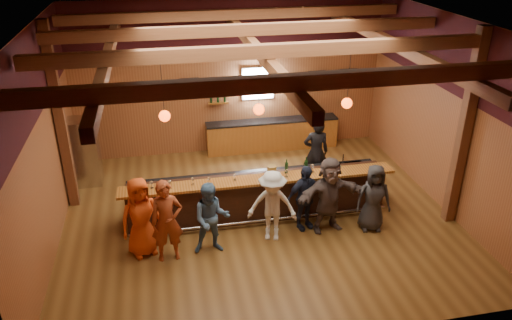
% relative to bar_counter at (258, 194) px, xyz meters
% --- Properties ---
extents(room, '(9.04, 9.00, 4.52)m').
position_rel_bar_counter_xyz_m(room, '(-0.02, -0.09, 2.69)').
color(room, brown).
rests_on(room, ground).
extents(bar_counter, '(6.30, 1.07, 1.11)m').
position_rel_bar_counter_xyz_m(bar_counter, '(0.00, 0.00, 0.00)').
color(bar_counter, black).
rests_on(bar_counter, ground).
extents(back_bar_cabinet, '(4.00, 0.52, 0.95)m').
position_rel_bar_counter_xyz_m(back_bar_cabinet, '(1.18, 3.57, -0.05)').
color(back_bar_cabinet, brown).
rests_on(back_bar_cabinet, ground).
extents(window, '(0.95, 0.09, 0.95)m').
position_rel_bar_counter_xyz_m(window, '(0.78, 3.80, 1.53)').
color(window, silver).
rests_on(window, room).
extents(framed_pictures, '(5.35, 0.05, 0.45)m').
position_rel_bar_counter_xyz_m(framed_pictures, '(1.65, 3.79, 1.58)').
color(framed_pictures, black).
rests_on(framed_pictures, room).
extents(wine_shelves, '(3.00, 0.18, 0.30)m').
position_rel_bar_counter_xyz_m(wine_shelves, '(0.78, 3.73, 1.10)').
color(wine_shelves, brown).
rests_on(wine_shelves, room).
extents(pendant_lights, '(4.24, 0.24, 1.37)m').
position_rel_bar_counter_xyz_m(pendant_lights, '(-0.02, -0.15, 2.19)').
color(pendant_lights, black).
rests_on(pendant_lights, room).
extents(stainless_fridge, '(0.70, 0.70, 1.80)m').
position_rel_bar_counter_xyz_m(stainless_fridge, '(-4.12, 2.45, 0.38)').
color(stainless_fridge, silver).
rests_on(stainless_fridge, ground).
extents(customer_orange, '(0.99, 0.82, 1.75)m').
position_rel_bar_counter_xyz_m(customer_orange, '(-2.68, -1.05, 0.35)').
color(customer_orange, '#D24513').
rests_on(customer_orange, ground).
extents(customer_redvest, '(0.68, 0.47, 1.79)m').
position_rel_bar_counter_xyz_m(customer_redvest, '(-2.16, -1.35, 0.37)').
color(customer_redvest, maroon).
rests_on(customer_redvest, ground).
extents(customer_denim, '(0.81, 0.65, 1.60)m').
position_rel_bar_counter_xyz_m(customer_denim, '(-1.25, -1.29, 0.28)').
color(customer_denim, '#46698D').
rests_on(customer_denim, ground).
extents(customer_white, '(1.20, 0.89, 1.65)m').
position_rel_bar_counter_xyz_m(customer_white, '(0.09, -1.09, 0.30)').
color(customer_white, silver).
rests_on(customer_white, ground).
extents(customer_navy, '(0.98, 0.63, 1.56)m').
position_rel_bar_counter_xyz_m(customer_navy, '(0.89, -0.80, 0.26)').
color(customer_navy, '#191F33').
rests_on(customer_navy, ground).
extents(customer_brown, '(1.71, 0.77, 1.78)m').
position_rel_bar_counter_xyz_m(customer_brown, '(1.40, -0.98, 0.37)').
color(customer_brown, '#544643').
rests_on(customer_brown, ground).
extents(customer_dark, '(0.84, 0.62, 1.58)m').
position_rel_bar_counter_xyz_m(customer_dark, '(2.39, -1.14, 0.27)').
color(customer_dark, '#2B2B2E').
rests_on(customer_dark, ground).
extents(bartender, '(0.71, 0.50, 1.84)m').
position_rel_bar_counter_xyz_m(bartender, '(1.78, 1.17, 0.40)').
color(bartender, black).
rests_on(bartender, ground).
extents(ice_bucket, '(0.22, 0.22, 0.24)m').
position_rel_bar_counter_xyz_m(ice_bucket, '(0.28, -0.21, 0.71)').
color(ice_bucket, brown).
rests_on(ice_bucket, bar_counter).
extents(bottle_a, '(0.08, 0.08, 0.35)m').
position_rel_bar_counter_xyz_m(bottle_a, '(0.63, -0.17, 0.72)').
color(bottle_a, black).
rests_on(bottle_a, bar_counter).
extents(bottle_b, '(0.08, 0.08, 0.38)m').
position_rel_bar_counter_xyz_m(bottle_b, '(1.08, -0.22, 0.74)').
color(bottle_b, black).
rests_on(bottle_b, bar_counter).
extents(glass_a, '(0.08, 0.08, 0.17)m').
position_rel_bar_counter_xyz_m(glass_a, '(-2.42, -0.29, 0.71)').
color(glass_a, silver).
rests_on(glass_a, bar_counter).
extents(glass_b, '(0.08, 0.08, 0.19)m').
position_rel_bar_counter_xyz_m(glass_b, '(-2.04, -0.35, 0.72)').
color(glass_b, silver).
rests_on(glass_b, bar_counter).
extents(glass_c, '(0.08, 0.08, 0.18)m').
position_rel_bar_counter_xyz_m(glass_c, '(-1.53, -0.30, 0.71)').
color(glass_c, silver).
rests_on(glass_c, bar_counter).
extents(glass_d, '(0.08, 0.08, 0.18)m').
position_rel_bar_counter_xyz_m(glass_d, '(-1.18, -0.35, 0.72)').
color(glass_d, silver).
rests_on(glass_d, bar_counter).
extents(glass_e, '(0.07, 0.07, 0.17)m').
position_rel_bar_counter_xyz_m(glass_e, '(-0.59, -0.28, 0.71)').
color(glass_e, silver).
rests_on(glass_e, bar_counter).
extents(glass_f, '(0.08, 0.08, 0.19)m').
position_rel_bar_counter_xyz_m(glass_f, '(0.59, -0.36, 0.72)').
color(glass_f, silver).
rests_on(glass_f, bar_counter).
extents(glass_g, '(0.09, 0.09, 0.20)m').
position_rel_bar_counter_xyz_m(glass_g, '(1.23, -0.24, 0.73)').
color(glass_g, silver).
rests_on(glass_g, bar_counter).
extents(glass_h, '(0.08, 0.08, 0.19)m').
position_rel_bar_counter_xyz_m(glass_h, '(1.85, -0.37, 0.72)').
color(glass_h, silver).
rests_on(glass_h, bar_counter).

